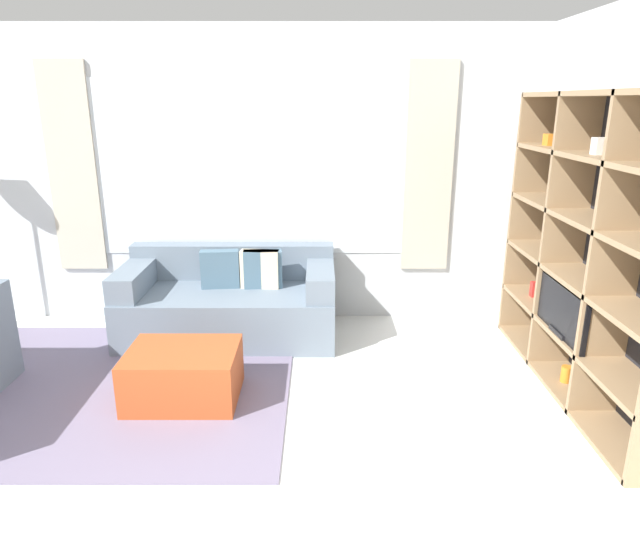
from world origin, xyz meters
TOP-DOWN VIEW (x-y plane):
  - wall_back at (0.00, 3.39)m, footprint 6.54×0.11m
  - wall_right at (2.71, 1.68)m, footprint 0.07×4.56m
  - area_rug at (-0.97, 1.87)m, footprint 2.75×2.29m
  - shelving_unit at (2.53, 1.87)m, footprint 0.35×2.35m
  - couch_main at (-0.17, 2.88)m, footprint 1.88×0.91m
  - ottoman at (-0.33, 1.69)m, footprint 0.77×0.61m

SIDE VIEW (x-z plane):
  - area_rug at x=-0.97m, z-range 0.00..0.01m
  - ottoman at x=-0.33m, z-range 0.00..0.38m
  - couch_main at x=-0.17m, z-range -0.08..0.70m
  - shelving_unit at x=2.53m, z-range -0.01..2.10m
  - wall_right at x=2.71m, z-range 0.00..2.70m
  - wall_back at x=0.00m, z-range 0.01..2.71m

